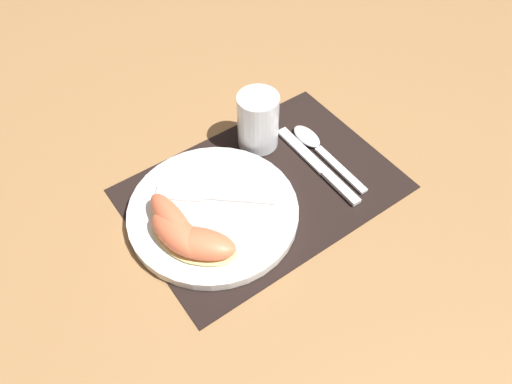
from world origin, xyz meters
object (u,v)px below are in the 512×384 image
object	(u,v)px
plate	(213,212)
citrus_wedge_1	(178,235)
spoon	(315,145)
citrus_wedge_0	(173,224)
juice_glass	(258,124)
knife	(319,166)
citrus_wedge_2	(200,244)
fork	(206,196)

from	to	relation	value
plate	citrus_wedge_1	distance (m)	0.08
spoon	citrus_wedge_0	bearing A→B (deg)	-175.81
citrus_wedge_0	citrus_wedge_1	distance (m)	0.02
juice_glass	knife	xyz separation A→B (m)	(0.05, -0.11, -0.04)
knife	citrus_wedge_1	size ratio (longest dim) A/B	1.77
plate	citrus_wedge_0	bearing A→B (deg)	179.72
citrus_wedge_0	citrus_wedge_1	xyz separation A→B (m)	(-0.00, -0.02, -0.00)
juice_glass	citrus_wedge_2	world-z (taller)	juice_glass
plate	citrus_wedge_1	xyz separation A→B (m)	(-0.07, -0.02, 0.02)
citrus_wedge_2	knife	bearing A→B (deg)	7.41
citrus_wedge_1	plate	bearing A→B (deg)	16.60
plate	citrus_wedge_2	world-z (taller)	citrus_wedge_2
plate	spoon	distance (m)	0.23
plate	citrus_wedge_2	xyz separation A→B (m)	(-0.06, -0.05, 0.02)
fork	citrus_wedge_0	world-z (taller)	citrus_wedge_0
citrus_wedge_1	citrus_wedge_2	distance (m)	0.04
spoon	citrus_wedge_2	xyz separation A→B (m)	(-0.29, -0.08, 0.03)
knife	citrus_wedge_2	bearing A→B (deg)	-172.59
citrus_wedge_1	citrus_wedge_2	world-z (taller)	citrus_wedge_1
plate	citrus_wedge_2	distance (m)	0.08
spoon	fork	xyz separation A→B (m)	(-0.23, 0.01, 0.01)
juice_glass	spoon	world-z (taller)	juice_glass
spoon	fork	world-z (taller)	fork
juice_glass	citrus_wedge_2	xyz separation A→B (m)	(-0.21, -0.15, -0.01)
knife	citrus_wedge_1	world-z (taller)	citrus_wedge_1
knife	fork	world-z (taller)	fork
fork	plate	bearing A→B (deg)	-97.88
fork	citrus_wedge_0	xyz separation A→B (m)	(-0.07, -0.03, 0.01)
fork	citrus_wedge_2	distance (m)	0.10
citrus_wedge_2	plate	bearing A→B (deg)	43.51
knife	citrus_wedge_0	xyz separation A→B (m)	(-0.27, 0.02, 0.03)
juice_glass	citrus_wedge_1	bearing A→B (deg)	-153.47
citrus_wedge_0	citrus_wedge_1	world-z (taller)	citrus_wedge_0
knife	juice_glass	bearing A→B (deg)	114.09
juice_glass	citrus_wedge_0	distance (m)	0.24
fork	citrus_wedge_2	xyz separation A→B (m)	(-0.06, -0.08, 0.01)
plate	juice_glass	world-z (taller)	juice_glass
citrus_wedge_2	fork	bearing A→B (deg)	53.48
knife	citrus_wedge_1	xyz separation A→B (m)	(-0.28, -0.00, 0.03)
citrus_wedge_1	citrus_wedge_2	size ratio (longest dim) A/B	0.97
spoon	citrus_wedge_1	distance (m)	0.31
juice_glass	citrus_wedge_1	distance (m)	0.25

